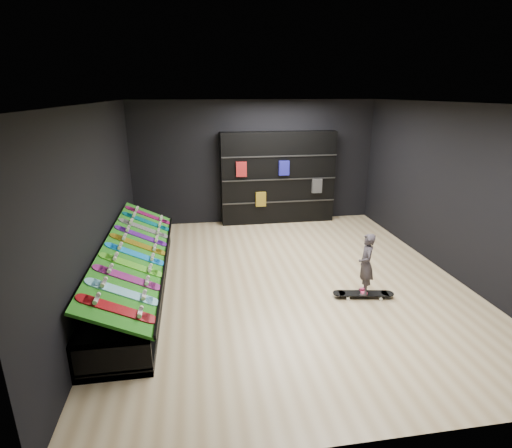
{
  "coord_description": "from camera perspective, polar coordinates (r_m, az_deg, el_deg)",
  "views": [
    {
      "loc": [
        -1.53,
        -6.24,
        3.16
      ],
      "look_at": [
        -0.5,
        0.2,
        1.0
      ],
      "focal_mm": 28.0,
      "sensor_mm": 36.0,
      "label": 1
    }
  ],
  "objects": [
    {
      "name": "floor",
      "position": [
        7.16,
        4.25,
        -7.92
      ],
      "size": [
        6.0,
        7.0,
        0.01
      ],
      "primitive_type": "cube",
      "color": "#C8B287",
      "rests_on": "ground"
    },
    {
      "name": "ceiling",
      "position": [
        6.43,
        4.9,
        16.83
      ],
      "size": [
        6.0,
        7.0,
        0.01
      ],
      "primitive_type": "cube",
      "color": "white",
      "rests_on": "ground"
    },
    {
      "name": "wall_back",
      "position": [
        10.0,
        -0.15,
        8.77
      ],
      "size": [
        6.0,
        0.02,
        3.0
      ],
      "primitive_type": "cube",
      "color": "black",
      "rests_on": "ground"
    },
    {
      "name": "wall_front",
      "position": [
        3.55,
        17.97,
        -10.55
      ],
      "size": [
        6.0,
        0.02,
        3.0
      ],
      "primitive_type": "cube",
      "color": "black",
      "rests_on": "ground"
    },
    {
      "name": "wall_left",
      "position": [
        6.62,
        -21.61,
        2.5
      ],
      "size": [
        0.02,
        7.0,
        3.0
      ],
      "primitive_type": "cube",
      "color": "black",
      "rests_on": "ground"
    },
    {
      "name": "wall_right",
      "position": [
        7.89,
        26.32,
        4.26
      ],
      "size": [
        0.02,
        7.0,
        3.0
      ],
      "primitive_type": "cube",
      "color": "black",
      "rests_on": "ground"
    },
    {
      "name": "display_rack",
      "position": [
        6.96,
        -16.77,
        -7.23
      ],
      "size": [
        0.9,
        4.5,
        0.5
      ],
      "primitive_type": null,
      "color": "black",
      "rests_on": "ground"
    },
    {
      "name": "turf_ramp",
      "position": [
        6.77,
        -16.71,
        -3.68
      ],
      "size": [
        0.92,
        4.5,
        0.46
      ],
      "primitive_type": "cube",
      "rotation": [
        0.0,
        0.44,
        0.0
      ],
      "color": "#18630F",
      "rests_on": "display_rack"
    },
    {
      "name": "back_shelving",
      "position": [
        9.99,
        3.17,
        6.59
      ],
      "size": [
        2.83,
        0.33,
        2.26
      ],
      "primitive_type": "cube",
      "color": "black",
      "rests_on": "ground"
    },
    {
      "name": "floor_skateboard",
      "position": [
        6.76,
        15.05,
        -9.76
      ],
      "size": [
        1.0,
        0.38,
        0.09
      ],
      "primitive_type": null,
      "rotation": [
        0.0,
        0.0,
        -0.17
      ],
      "color": "black",
      "rests_on": "ground"
    },
    {
      "name": "child",
      "position": [
        6.61,
        15.3,
        -7.13
      ],
      "size": [
        0.21,
        0.26,
        0.6
      ],
      "primitive_type": "imported",
      "rotation": [
        0.0,
        0.0,
        -1.82
      ],
      "color": "black",
      "rests_on": "floor_skateboard"
    },
    {
      "name": "display_board_0",
      "position": [
        5.06,
        -19.19,
        -11.38
      ],
      "size": [
        0.93,
        0.22,
        0.5
      ],
      "primitive_type": null,
      "rotation": [
        0.0,
        0.44,
        0.0
      ],
      "color": "red",
      "rests_on": "turf_ramp"
    },
    {
      "name": "display_board_1",
      "position": [
        5.43,
        -18.47,
        -9.2
      ],
      "size": [
        0.93,
        0.22,
        0.5
      ],
      "primitive_type": null,
      "rotation": [
        0.0,
        0.44,
        0.0
      ],
      "color": "#0CB2E5",
      "rests_on": "turf_ramp"
    },
    {
      "name": "display_board_2",
      "position": [
        5.8,
        -17.85,
        -7.29
      ],
      "size": [
        0.93,
        0.22,
        0.5
      ],
      "primitive_type": null,
      "rotation": [
        0.0,
        0.44,
        0.0
      ],
      "color": "#2626BF",
      "rests_on": "turf_ramp"
    },
    {
      "name": "display_board_3",
      "position": [
        6.18,
        -17.31,
        -5.62
      ],
      "size": [
        0.93,
        0.22,
        0.5
      ],
      "primitive_type": null,
      "rotation": [
        0.0,
        0.44,
        0.0
      ],
      "color": "green",
      "rests_on": "turf_ramp"
    },
    {
      "name": "display_board_4",
      "position": [
        6.57,
        -16.84,
        -4.14
      ],
      "size": [
        0.93,
        0.22,
        0.5
      ],
      "primitive_type": null,
      "rotation": [
        0.0,
        0.44,
        0.0
      ],
      "color": "blue",
      "rests_on": "turf_ramp"
    },
    {
      "name": "display_board_5",
      "position": [
        6.96,
        -16.42,
        -2.83
      ],
      "size": [
        0.93,
        0.22,
        0.5
      ],
      "primitive_type": null,
      "rotation": [
        0.0,
        0.44,
        0.0
      ],
      "color": "yellow",
      "rests_on": "turf_ramp"
    },
    {
      "name": "display_board_6",
      "position": [
        7.35,
        -16.04,
        -1.65
      ],
      "size": [
        0.93,
        0.22,
        0.5
      ],
      "primitive_type": null,
      "rotation": [
        0.0,
        0.44,
        0.0
      ],
      "color": "purple",
      "rests_on": "turf_ramp"
    },
    {
      "name": "display_board_7",
      "position": [
        7.75,
        -15.71,
        -0.6
      ],
      "size": [
        0.93,
        0.22,
        0.5
      ],
      "primitive_type": null,
      "rotation": [
        0.0,
        0.44,
        0.0
      ],
      "color": "black",
      "rests_on": "turf_ramp"
    },
    {
      "name": "display_board_8",
      "position": [
        8.15,
        -15.4,
        0.35
      ],
      "size": [
        0.93,
        0.22,
        0.5
      ],
      "primitive_type": null,
      "rotation": [
        0.0,
        0.44,
        0.0
      ],
      "color": "#0C8C99",
      "rests_on": "turf_ramp"
    },
    {
      "name": "display_board_9",
      "position": [
        8.55,
        -15.13,
        1.22
      ],
      "size": [
        0.93,
        0.22,
        0.5
      ],
      "primitive_type": null,
      "rotation": [
        0.0,
        0.44,
        0.0
      ],
      "color": "#E5198C",
      "rests_on": "turf_ramp"
    }
  ]
}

